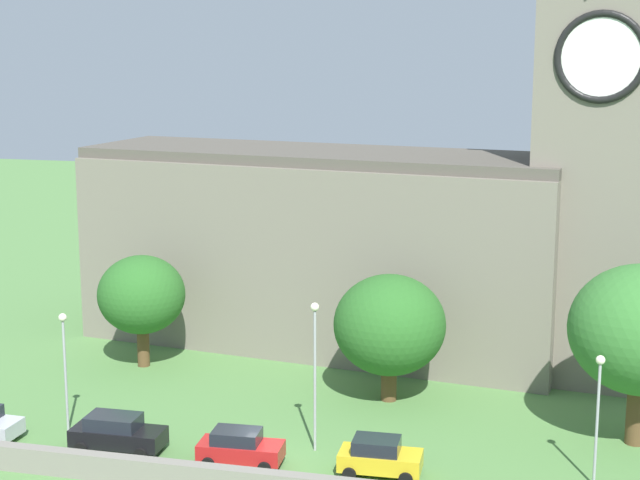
{
  "coord_description": "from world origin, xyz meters",
  "views": [
    {
      "loc": [
        13.99,
        -45.34,
        20.85
      ],
      "look_at": [
        0.76,
        8.08,
        9.93
      ],
      "focal_mm": 56.96,
      "sensor_mm": 36.0,
      "label": 1
    }
  ],
  "objects_px": {
    "car_black": "(117,433)",
    "streetlamp_central": "(315,354)",
    "car_yellow": "(379,457)",
    "tree_by_tower": "(141,295)",
    "streetlamp_west_mid": "(64,352)",
    "tree_riverside_west": "(390,325)",
    "church": "(395,220)",
    "streetlamp_east_mid": "(598,398)",
    "car_red": "(240,447)"
  },
  "relations": [
    {
      "from": "car_yellow",
      "to": "streetlamp_central",
      "type": "relative_size",
      "value": 0.52
    },
    {
      "from": "church",
      "to": "streetlamp_east_mid",
      "type": "bearing_deg",
      "value": -55.3
    },
    {
      "from": "church",
      "to": "car_red",
      "type": "relative_size",
      "value": 9.34
    },
    {
      "from": "car_yellow",
      "to": "streetlamp_central",
      "type": "height_order",
      "value": "streetlamp_central"
    },
    {
      "from": "streetlamp_east_mid",
      "to": "tree_riverside_west",
      "type": "bearing_deg",
      "value": 141.69
    },
    {
      "from": "streetlamp_west_mid",
      "to": "tree_riverside_west",
      "type": "height_order",
      "value": "tree_riverside_west"
    },
    {
      "from": "streetlamp_central",
      "to": "tree_by_tower",
      "type": "bearing_deg",
      "value": 142.93
    },
    {
      "from": "car_red",
      "to": "streetlamp_central",
      "type": "relative_size",
      "value": 0.54
    },
    {
      "from": "streetlamp_east_mid",
      "to": "tree_riverside_west",
      "type": "distance_m",
      "value": 14.69
    },
    {
      "from": "church",
      "to": "car_black",
      "type": "bearing_deg",
      "value": -118.06
    },
    {
      "from": "car_black",
      "to": "streetlamp_east_mid",
      "type": "xyz_separation_m",
      "value": [
        23.78,
        1.64,
        3.39
      ]
    },
    {
      "from": "car_black",
      "to": "car_red",
      "type": "relative_size",
      "value": 1.12
    },
    {
      "from": "car_yellow",
      "to": "streetlamp_west_mid",
      "type": "xyz_separation_m",
      "value": [
        -17.42,
        1.53,
        3.5
      ]
    },
    {
      "from": "car_black",
      "to": "car_yellow",
      "type": "distance_m",
      "value": 13.66
    },
    {
      "from": "tree_by_tower",
      "to": "streetlamp_central",
      "type": "bearing_deg",
      "value": -37.07
    },
    {
      "from": "car_red",
      "to": "car_yellow",
      "type": "bearing_deg",
      "value": 3.69
    },
    {
      "from": "church",
      "to": "tree_by_tower",
      "type": "distance_m",
      "value": 17.29
    },
    {
      "from": "church",
      "to": "streetlamp_central",
      "type": "xyz_separation_m",
      "value": [
        -0.96,
        -17.84,
        -3.87
      ]
    },
    {
      "from": "tree_riverside_west",
      "to": "tree_by_tower",
      "type": "height_order",
      "value": "tree_riverside_west"
    },
    {
      "from": "church",
      "to": "tree_by_tower",
      "type": "height_order",
      "value": "church"
    },
    {
      "from": "car_black",
      "to": "church",
      "type": "bearing_deg",
      "value": 61.94
    },
    {
      "from": "streetlamp_central",
      "to": "tree_riverside_west",
      "type": "height_order",
      "value": "streetlamp_central"
    },
    {
      "from": "car_yellow",
      "to": "streetlamp_east_mid",
      "type": "relative_size",
      "value": 0.63
    },
    {
      "from": "streetlamp_west_mid",
      "to": "tree_by_tower",
      "type": "relative_size",
      "value": 0.9
    },
    {
      "from": "car_red",
      "to": "streetlamp_central",
      "type": "height_order",
      "value": "streetlamp_central"
    },
    {
      "from": "car_yellow",
      "to": "tree_by_tower",
      "type": "bearing_deg",
      "value": 144.3
    },
    {
      "from": "church",
      "to": "streetlamp_west_mid",
      "type": "distance_m",
      "value": 24.01
    },
    {
      "from": "tree_riverside_west",
      "to": "tree_by_tower",
      "type": "xyz_separation_m",
      "value": [
        -16.58,
        2.47,
        0.17
      ]
    },
    {
      "from": "streetlamp_central",
      "to": "streetlamp_east_mid",
      "type": "height_order",
      "value": "streetlamp_central"
    },
    {
      "from": "church",
      "to": "streetlamp_west_mid",
      "type": "relative_size",
      "value": 6.08
    },
    {
      "from": "streetlamp_east_mid",
      "to": "tree_riverside_west",
      "type": "xyz_separation_m",
      "value": [
        -11.52,
        9.11,
        0.21
      ]
    },
    {
      "from": "church",
      "to": "car_red",
      "type": "height_order",
      "value": "church"
    },
    {
      "from": "church",
      "to": "car_black",
      "type": "height_order",
      "value": "church"
    },
    {
      "from": "streetlamp_west_mid",
      "to": "streetlamp_east_mid",
      "type": "bearing_deg",
      "value": -0.4
    },
    {
      "from": "car_black",
      "to": "streetlamp_central",
      "type": "relative_size",
      "value": 0.61
    },
    {
      "from": "streetlamp_west_mid",
      "to": "tree_riverside_west",
      "type": "xyz_separation_m",
      "value": [
        16.02,
        8.92,
        0.13
      ]
    },
    {
      "from": "streetlamp_east_mid",
      "to": "car_red",
      "type": "bearing_deg",
      "value": -174.02
    },
    {
      "from": "car_red",
      "to": "car_yellow",
      "type": "xyz_separation_m",
      "value": [
        6.98,
        0.45,
        0.03
      ]
    },
    {
      "from": "tree_riverside_west",
      "to": "church",
      "type": "bearing_deg",
      "value": 98.43
    },
    {
      "from": "church",
      "to": "tree_riverside_west",
      "type": "relative_size",
      "value": 5.32
    },
    {
      "from": "car_red",
      "to": "streetlamp_east_mid",
      "type": "distance_m",
      "value": 17.54
    },
    {
      "from": "streetlamp_west_mid",
      "to": "church",
      "type": "bearing_deg",
      "value": 51.73
    },
    {
      "from": "church",
      "to": "tree_riverside_west",
      "type": "xyz_separation_m",
      "value": [
        1.42,
        -9.59,
        -4.47
      ]
    },
    {
      "from": "car_yellow",
      "to": "streetlamp_central",
      "type": "bearing_deg",
      "value": 149.88
    },
    {
      "from": "car_black",
      "to": "streetlamp_central",
      "type": "bearing_deg",
      "value": 14.15
    },
    {
      "from": "car_yellow",
      "to": "streetlamp_west_mid",
      "type": "distance_m",
      "value": 17.83
    },
    {
      "from": "streetlamp_central",
      "to": "tree_by_tower",
      "type": "xyz_separation_m",
      "value": [
        -14.19,
        10.72,
        -0.43
      ]
    },
    {
      "from": "church",
      "to": "car_red",
      "type": "xyz_separation_m",
      "value": [
        -4.16,
        -20.49,
        -8.12
      ]
    },
    {
      "from": "streetlamp_west_mid",
      "to": "tree_riverside_west",
      "type": "bearing_deg",
      "value": 29.1
    },
    {
      "from": "streetlamp_east_mid",
      "to": "tree_riverside_west",
      "type": "height_order",
      "value": "tree_riverside_west"
    }
  ]
}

